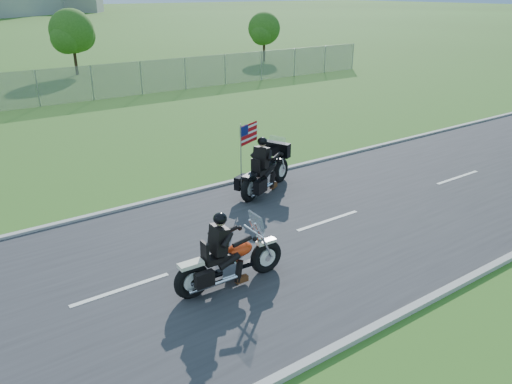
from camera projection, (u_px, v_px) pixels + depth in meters
ground at (203, 264)px, 11.81m from camera, size 420.00×420.00×0.00m
road at (202, 263)px, 11.80m from camera, size 120.00×8.00×0.04m
curb_north at (136, 206)px, 14.86m from camera, size 120.00×0.18×0.12m
curb_south at (316, 359)px, 8.71m from camera, size 120.00×0.18×0.12m
tree_fence_near at (72, 33)px, 36.67m from camera, size 3.52×3.28×4.75m
tree_fence_far at (264, 30)px, 43.75m from camera, size 3.08×2.87×4.20m
motorcycle_lead at (229, 263)px, 10.75m from camera, size 2.68×0.68×1.80m
motorcycle_follow at (266, 173)px, 15.79m from camera, size 2.63×1.47×2.33m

